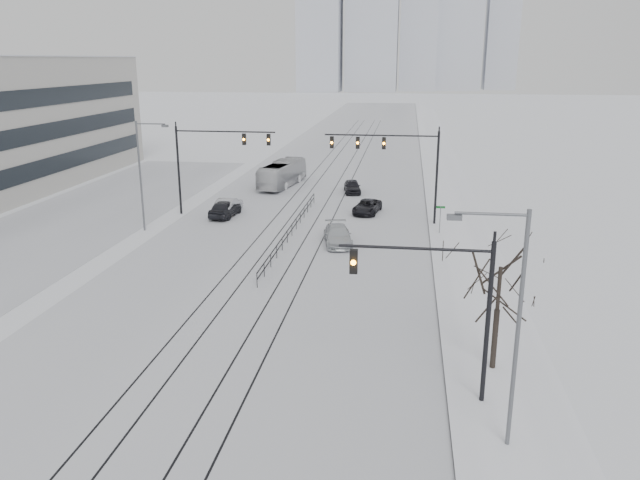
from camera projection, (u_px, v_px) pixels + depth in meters
The scene contains 21 objects.
ground at pixel (137, 467), 21.79m from camera, with size 500.00×500.00×0.00m, color white.
road at pixel (335, 172), 78.84m from camera, with size 22.00×260.00×0.02m, color silver.
sidewalk_east at pixel (443, 174), 77.03m from camera, with size 5.00×260.00×0.16m, color white.
curb at pixel (423, 174), 77.36m from camera, with size 0.10×260.00×0.12m, color gray.
parking_strip at pixel (90, 213), 57.73m from camera, with size 14.00×60.00×0.03m, color silver.
tram_rails at pixel (311, 208), 59.82m from camera, with size 5.30×180.00×0.01m.
skyline at pixel (403, 19), 272.77m from camera, with size 96.00×48.00×72.00m.
traffic_mast_near at pixel (448, 299), 24.78m from camera, with size 6.10×0.37×7.00m.
traffic_mast_ne at pixel (397, 158), 52.37m from camera, with size 9.60×0.37×8.00m.
traffic_mast_nw at pixel (210, 154), 55.59m from camera, with size 9.10×0.37×8.00m.
street_light_east at pixel (510, 316), 21.49m from camera, with size 2.73×0.25×9.00m.
street_light_west at pixel (143, 168), 50.48m from camera, with size 2.73×0.25×9.00m.
bare_tree at pixel (500, 278), 27.33m from camera, with size 4.40×4.40×6.10m.
median_fence at pixel (292, 230), 50.17m from camera, with size 0.06×24.00×1.00m.
street_sign at pixel (440, 216), 50.20m from camera, with size 0.70×0.06×2.40m.
sedan_sb_inner at pixel (225, 208), 56.15m from camera, with size 1.85×4.60×1.57m, color black.
sedan_sb_outer at pixel (228, 206), 57.27m from camera, with size 1.59×4.57×1.51m, color #A4A5AB.
sedan_nb_front at pixel (367, 207), 57.49m from camera, with size 2.06×4.48×1.24m, color black.
sedan_nb_right at pixel (338, 236), 47.82m from camera, with size 1.97×4.86×1.41m, color silver.
sedan_nb_far at pixel (352, 187), 66.26m from camera, with size 1.63×4.04×1.38m, color black.
box_truck at pixel (282, 174), 69.55m from camera, with size 2.35×10.05×2.80m, color #BCBEC1.
Camera 1 is at (8.95, -17.63, 13.73)m, focal length 35.00 mm.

